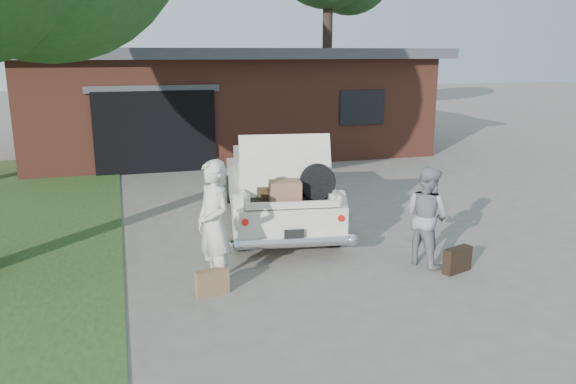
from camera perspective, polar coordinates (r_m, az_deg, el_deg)
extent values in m
plane|color=gray|center=(8.40, 1.19, -8.26)|extent=(90.00, 90.00, 0.00)
cube|color=brown|center=(19.27, -6.55, 8.90)|extent=(12.00, 7.00, 3.00)
cube|color=#4C4C51|center=(19.20, -6.69, 13.81)|extent=(12.80, 7.80, 0.30)
cube|color=black|center=(15.61, -13.32, 5.96)|extent=(3.20, 0.30, 2.20)
cube|color=#4C4C51|center=(15.43, -13.54, 10.16)|extent=(3.50, 0.12, 0.18)
cube|color=black|center=(16.92, 7.52, 8.52)|extent=(1.40, 0.08, 1.00)
cylinder|color=#38281E|center=(25.84, 3.99, 13.75)|extent=(0.44, 0.44, 6.17)
cube|color=white|center=(10.73, -1.23, -0.12)|extent=(2.37, 4.71, 0.59)
cube|color=beige|center=(10.88, -1.41, 2.87)|extent=(1.74, 2.01, 0.47)
cube|color=black|center=(11.72, -1.90, 3.58)|extent=(1.39, 0.28, 0.40)
cube|color=black|center=(10.05, -0.85, 1.84)|extent=(1.39, 0.28, 0.40)
cylinder|color=black|center=(9.27, -4.97, -4.17)|extent=(0.29, 0.62, 0.59)
cylinder|color=black|center=(9.48, 4.67, -3.76)|extent=(0.29, 0.62, 0.59)
cylinder|color=black|center=(12.22, -5.78, 0.28)|extent=(0.29, 0.62, 0.59)
cylinder|color=black|center=(12.38, 1.58, 0.52)|extent=(0.29, 0.62, 0.59)
cylinder|color=silver|center=(8.60, 0.61, -5.14)|extent=(1.85, 0.44, 0.16)
cylinder|color=#A5140F|center=(8.48, -4.40, -3.03)|extent=(0.12, 0.11, 0.11)
cylinder|color=#A5140F|center=(8.69, 5.38, -2.62)|extent=(0.12, 0.11, 0.11)
cube|color=black|center=(8.54, 0.63, -4.32)|extent=(0.31, 0.06, 0.15)
cube|color=black|center=(9.01, 0.06, -0.84)|extent=(1.53, 1.19, 0.04)
cube|color=white|center=(8.91, -4.53, -0.44)|extent=(0.20, 0.99, 0.16)
cube|color=white|center=(9.11, 4.55, -0.12)|extent=(0.20, 0.99, 0.16)
cube|color=white|center=(8.52, 0.53, -1.33)|extent=(1.43, 0.27, 0.11)
cube|color=white|center=(9.20, -0.22, 2.71)|extent=(1.56, 0.61, 0.99)
cube|color=#49351F|center=(9.17, -1.59, 0.09)|extent=(0.57, 0.41, 0.17)
cube|color=#95664C|center=(8.78, -0.29, 0.03)|extent=(0.53, 0.39, 0.34)
cube|color=black|center=(9.21, 0.19, 0.09)|extent=(0.52, 0.39, 0.15)
cube|color=olive|center=(9.07, -0.08, 0.88)|extent=(0.42, 0.30, 0.13)
cylinder|color=black|center=(8.97, 3.04, 1.07)|extent=(0.58, 0.23, 0.57)
imported|color=beige|center=(7.72, -7.56, -3.31)|extent=(0.63, 0.76, 1.80)
imported|color=gray|center=(8.78, 13.88, -2.38)|extent=(0.82, 0.91, 1.53)
cube|color=olive|center=(7.72, -7.72, -9.06)|extent=(0.47, 0.22, 0.35)
cube|color=black|center=(8.75, 16.82, -6.61)|extent=(0.51, 0.30, 0.38)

